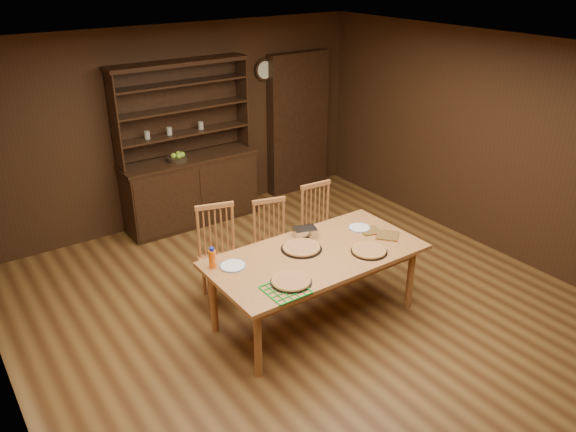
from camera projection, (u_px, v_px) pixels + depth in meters
floor at (313, 316)px, 5.77m from camera, size 6.00×6.00×0.00m
room_shell at (316, 173)px, 5.09m from camera, size 6.00×6.00×6.00m
china_hutch at (190, 181)px, 7.55m from camera, size 1.84×0.52×2.17m
doorway at (298, 124)px, 8.45m from camera, size 1.00×0.18×2.10m
wall_clock at (264, 70)px, 7.85m from camera, size 0.30×0.05×0.30m
dining_table at (316, 260)px, 5.46m from camera, size 2.11×1.05×0.75m
chair_left at (219, 250)px, 5.89m from camera, size 0.53×0.51×1.05m
chair_center at (272, 240)px, 6.20m from camera, size 0.48×0.47×0.97m
chair_right at (319, 223)px, 6.53m from camera, size 0.44×0.42×1.01m
pizza_left at (291, 281)px, 4.94m from camera, size 0.37×0.37×0.04m
pizza_right at (369, 251)px, 5.44m from camera, size 0.36×0.36×0.04m
pizza_center at (301, 248)px, 5.50m from camera, size 0.41×0.41×0.04m
cooling_rack at (286, 290)px, 4.83m from camera, size 0.41×0.41×0.02m
plate_left at (233, 266)px, 5.20m from camera, size 0.25×0.25×0.02m
plate_right at (359, 228)px, 5.92m from camera, size 0.23×0.23×0.02m
foil_dish at (305, 232)px, 5.74m from camera, size 0.27×0.23×0.09m
juice_bottle at (212, 258)px, 5.15m from camera, size 0.07×0.07×0.20m
pot_holder_a at (387, 235)px, 5.76m from camera, size 0.30×0.30×0.02m
pot_holder_b at (370, 231)px, 5.86m from camera, size 0.25×0.25×0.01m
fruit_bowl at (178, 158)px, 7.25m from camera, size 0.27×0.27×0.12m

